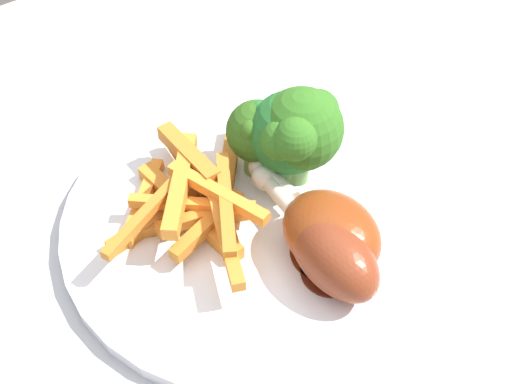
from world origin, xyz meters
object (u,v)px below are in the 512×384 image
at_px(broccoli_floret_front, 302,127).
at_px(broccoli_floret_back, 290,133).
at_px(dining_table, 199,298).
at_px(dinner_plate, 256,216).
at_px(carrot_fries_pile, 195,198).
at_px(chicken_drumstick_far, 327,248).
at_px(chicken_drumstick_near, 327,229).
at_px(broccoli_floret_middle, 256,132).

height_order(broccoli_floret_front, broccoli_floret_back, broccoli_floret_front).
distance_m(dining_table, broccoli_floret_front, 0.18).
distance_m(dinner_plate, carrot_fries_pile, 0.05).
bearing_deg(chicken_drumstick_far, chicken_drumstick_near, 48.05).
relative_size(broccoli_floret_middle, carrot_fries_pile, 0.40).
distance_m(dinner_plate, broccoli_floret_middle, 0.06).
relative_size(dining_table, chicken_drumstick_near, 9.90).
xyz_separation_m(broccoli_floret_front, broccoli_floret_back, (-0.00, 0.01, -0.01)).
height_order(chicken_drumstick_near, chicken_drumstick_far, same).
distance_m(dining_table, chicken_drumstick_near, 0.16).
height_order(broccoli_floret_front, broccoli_floret_middle, broccoli_floret_front).
bearing_deg(dining_table, carrot_fries_pile, -2.90).
bearing_deg(dinner_plate, carrot_fries_pile, 143.02).
xyz_separation_m(broccoli_floret_front, carrot_fries_pile, (-0.08, 0.02, -0.04)).
bearing_deg(dinner_plate, chicken_drumstick_near, -74.79).
relative_size(dining_table, dinner_plate, 4.42).
bearing_deg(broccoli_floret_front, chicken_drumstick_far, -119.09).
relative_size(carrot_fries_pile, chicken_drumstick_far, 1.18).
distance_m(dining_table, chicken_drumstick_far, 0.17).
bearing_deg(broccoli_floret_middle, broccoli_floret_back, -58.03).
bearing_deg(carrot_fries_pile, broccoli_floret_back, -10.22).
bearing_deg(broccoli_floret_front, carrot_fries_pile, 165.85).
bearing_deg(dining_table, broccoli_floret_middle, 6.82).
distance_m(broccoli_floret_back, chicken_drumstick_near, 0.08).
height_order(broccoli_floret_front, chicken_drumstick_near, broccoli_floret_front).
distance_m(dinner_plate, broccoli_floret_back, 0.07).
height_order(carrot_fries_pile, chicken_drumstick_near, chicken_drumstick_near).
bearing_deg(broccoli_floret_back, dining_table, 170.32).
bearing_deg(dinner_plate, chicken_drumstick_far, -85.85).
bearing_deg(broccoli_floret_back, broccoli_floret_front, -53.73).
distance_m(carrot_fries_pile, chicken_drumstick_far, 0.10).
bearing_deg(chicken_drumstick_near, dinner_plate, 105.21).
height_order(broccoli_floret_back, chicken_drumstick_near, broccoli_floret_back).
bearing_deg(broccoli_floret_middle, chicken_drumstick_far, -102.29).
distance_m(broccoli_floret_back, chicken_drumstick_far, 0.09).
bearing_deg(broccoli_floret_middle, dinner_plate, -128.27).
relative_size(broccoli_floret_front, broccoli_floret_middle, 1.29).
height_order(broccoli_floret_back, chicken_drumstick_far, broccoli_floret_back).
xyz_separation_m(dinner_plate, carrot_fries_pile, (-0.03, 0.03, 0.02)).
relative_size(broccoli_floret_middle, chicken_drumstick_near, 0.49).
height_order(broccoli_floret_middle, chicken_drumstick_far, broccoli_floret_middle).
bearing_deg(dinner_plate, broccoli_floret_back, 16.84).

